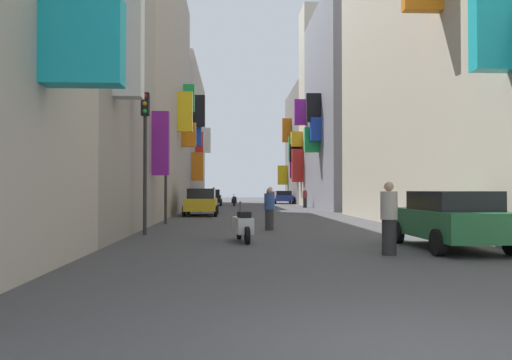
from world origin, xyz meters
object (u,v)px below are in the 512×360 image
(parked_car_green, at_px, (450,218))
(traffic_light_far_corner, at_px, (166,156))
(scooter_orange, at_px, (211,204))
(scooter_black, at_px, (234,201))
(pedestrian_far_away, at_px, (270,204))
(parked_car_black, at_px, (211,197))
(traffic_light_near_corner, at_px, (145,139))
(pedestrian_near_left, at_px, (269,209))
(scooter_silver, at_px, (202,205))
(pedestrian_mid_street, at_px, (305,198))
(parked_car_blue, at_px, (283,197))
(pedestrian_crossing, at_px, (214,197))
(pedestrian_near_right, at_px, (389,219))
(parked_car_yellow, at_px, (201,201))
(scooter_white, at_px, (243,225))

(parked_car_green, height_order, traffic_light_far_corner, traffic_light_far_corner)
(scooter_orange, distance_m, traffic_light_far_corner, 16.31)
(scooter_black, distance_m, pedestrian_far_away, 24.16)
(parked_car_black, height_order, traffic_light_near_corner, traffic_light_near_corner)
(parked_car_green, distance_m, pedestrian_near_left, 7.44)
(scooter_orange, relative_size, pedestrian_near_left, 1.17)
(scooter_silver, distance_m, pedestrian_mid_street, 11.14)
(parked_car_blue, height_order, scooter_silver, parked_car_blue)
(pedestrian_crossing, bearing_deg, scooter_silver, -92.88)
(scooter_orange, xyz_separation_m, pedestrian_mid_street, (7.58, 4.25, 0.33))
(parked_car_blue, relative_size, pedestrian_crossing, 2.32)
(pedestrian_crossing, xyz_separation_m, pedestrian_mid_street, (7.62, -2.09, -0.05))
(pedestrian_crossing, distance_m, pedestrian_mid_street, 7.90)
(parked_car_blue, xyz_separation_m, pedestrian_near_left, (-4.20, -36.82, 0.03))
(pedestrian_far_away, bearing_deg, parked_car_black, 98.44)
(pedestrian_crossing, distance_m, pedestrian_near_right, 33.78)
(pedestrian_far_away, bearing_deg, parked_car_yellow, 120.86)
(pedestrian_near_left, height_order, pedestrian_far_away, pedestrian_far_away)
(parked_car_black, relative_size, pedestrian_crossing, 2.36)
(parked_car_green, xyz_separation_m, scooter_black, (-5.09, 35.70, -0.30))
(traffic_light_near_corner, bearing_deg, scooter_silver, 87.34)
(scooter_orange, xyz_separation_m, scooter_white, (1.77, -23.91, 0.00))
(pedestrian_near_right, bearing_deg, parked_car_yellow, 105.75)
(parked_car_yellow, bearing_deg, parked_car_black, 90.43)
(traffic_light_near_corner, distance_m, traffic_light_far_corner, 5.42)
(scooter_silver, height_order, pedestrian_crossing, pedestrian_crossing)
(pedestrian_near_left, distance_m, pedestrian_mid_street, 24.43)
(parked_car_blue, bearing_deg, traffic_light_far_corner, -104.23)
(parked_car_blue, height_order, scooter_orange, parked_car_blue)
(scooter_orange, relative_size, pedestrian_mid_street, 1.12)
(parked_car_green, distance_m, scooter_black, 36.06)
(pedestrian_near_left, bearing_deg, parked_car_yellow, 105.41)
(pedestrian_crossing, bearing_deg, parked_car_yellow, -90.87)
(parked_car_black, distance_m, pedestrian_mid_street, 10.13)
(parked_car_black, xyz_separation_m, pedestrian_near_left, (3.25, -30.20, -0.03))
(parked_car_yellow, distance_m, pedestrian_crossing, 14.79)
(pedestrian_near_left, bearing_deg, pedestrian_crossing, 96.31)
(parked_car_green, bearing_deg, scooter_black, 98.12)
(parked_car_green, bearing_deg, scooter_orange, 104.75)
(pedestrian_near_right, relative_size, pedestrian_mid_street, 1.02)
(pedestrian_mid_street, bearing_deg, traffic_light_far_corner, -113.77)
(scooter_orange, bearing_deg, parked_car_yellow, -91.81)
(scooter_black, bearing_deg, parked_car_blue, 54.42)
(parked_car_black, xyz_separation_m, pedestrian_far_away, (3.69, -24.88, 0.00))
(parked_car_green, height_order, scooter_orange, parked_car_green)
(scooter_silver, xyz_separation_m, traffic_light_far_corner, (-0.84, -12.69, 2.45))
(scooter_white, distance_m, pedestrian_near_right, 4.52)
(scooter_black, bearing_deg, traffic_light_far_corner, -96.91)
(parked_car_yellow, height_order, pedestrian_crossing, pedestrian_crossing)
(traffic_light_near_corner, bearing_deg, parked_car_yellow, 85.15)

